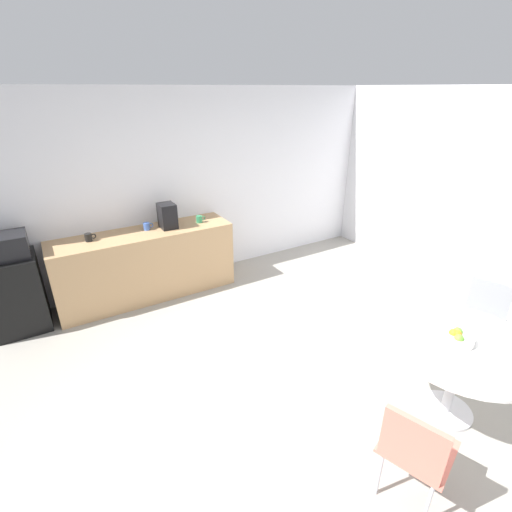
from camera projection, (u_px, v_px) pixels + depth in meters
name	position (u px, v px, depth m)	size (l,w,h in m)	color
ground_plane	(321.00, 399.00, 3.35)	(6.00, 6.00, 0.00)	#9E998E
wall_back	(188.00, 187.00, 5.15)	(6.00, 0.10, 2.60)	silver
counter_block	(147.00, 264.00, 4.87)	(2.25, 0.60, 0.90)	tan
mini_fridge	(17.00, 294.00, 4.18)	(0.54, 0.54, 0.89)	black
microwave	(3.00, 247.00, 3.95)	(0.48, 0.38, 0.26)	black
round_table	(460.00, 355.00, 2.97)	(1.18, 1.18, 0.73)	silver
chair_gray	(484.00, 312.00, 3.71)	(0.53, 0.53, 0.83)	silver
chair_coral	(415.00, 448.00, 2.31)	(0.53, 0.53, 0.83)	silver
fruit_bowl	(456.00, 337.00, 2.92)	(0.27, 0.27, 0.11)	silver
mug_white	(89.00, 237.00, 4.39)	(0.13, 0.08, 0.09)	black
mug_green	(147.00, 226.00, 4.74)	(0.13, 0.08, 0.09)	#3F66BF
mug_red	(199.00, 219.00, 5.00)	(0.13, 0.08, 0.09)	#338C59
coffee_maker	(167.00, 216.00, 4.78)	(0.20, 0.24, 0.32)	black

